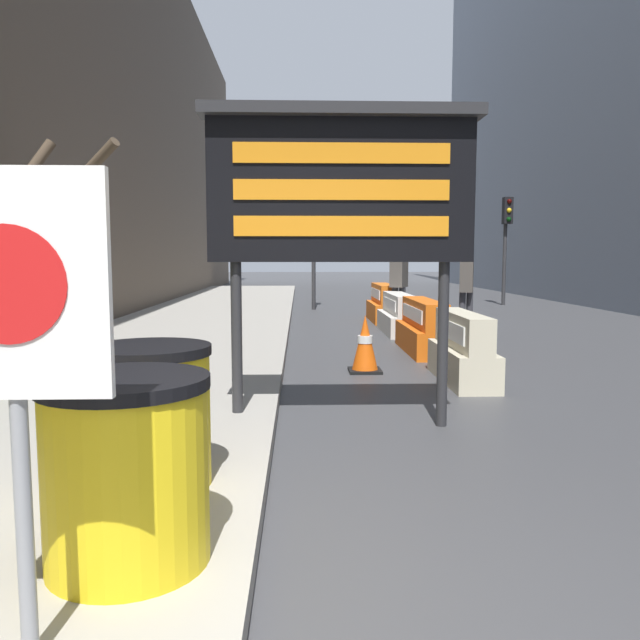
{
  "coord_description": "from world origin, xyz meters",
  "views": [
    {
      "loc": [
        0.22,
        -2.37,
        1.58
      ],
      "look_at": [
        0.5,
        6.13,
        0.7
      ],
      "focal_mm": 35.0,
      "sensor_mm": 36.0,
      "label": 1
    }
  ],
  "objects_px": {
    "jersey_barrier_white": "(399,316)",
    "jersey_barrier_orange_near": "(384,305)",
    "traffic_cone_near": "(408,308)",
    "message_board": "(341,189)",
    "jersey_barrier_orange_far": "(424,329)",
    "pedestrian_passerby": "(399,278)",
    "traffic_light_near_curb": "(314,205)",
    "pedestrian_worker": "(466,283)",
    "warning_sign": "(12,321)",
    "barrel_drum_foreground": "(127,470)",
    "traffic_light_far_side": "(507,227)",
    "jersey_barrier_cream": "(462,351)",
    "traffic_cone_mid": "(365,344)",
    "barrel_drum_middle": "(149,415)"
  },
  "relations": [
    {
      "from": "warning_sign",
      "to": "pedestrian_worker",
      "type": "relative_size",
      "value": 1.01
    },
    {
      "from": "pedestrian_passerby",
      "to": "pedestrian_worker",
      "type": "bearing_deg",
      "value": -96.52
    },
    {
      "from": "traffic_cone_mid",
      "to": "traffic_light_far_side",
      "type": "relative_size",
      "value": 0.23
    },
    {
      "from": "traffic_light_far_side",
      "to": "pedestrian_worker",
      "type": "bearing_deg",
      "value": -114.33
    },
    {
      "from": "jersey_barrier_white",
      "to": "traffic_cone_near",
      "type": "bearing_deg",
      "value": 75.64
    },
    {
      "from": "traffic_light_near_curb",
      "to": "pedestrian_worker",
      "type": "bearing_deg",
      "value": -59.83
    },
    {
      "from": "jersey_barrier_cream",
      "to": "traffic_cone_near",
      "type": "xyz_separation_m",
      "value": [
        0.58,
        7.3,
        -0.07
      ]
    },
    {
      "from": "barrel_drum_middle",
      "to": "traffic_light_far_side",
      "type": "height_order",
      "value": "traffic_light_far_side"
    },
    {
      "from": "barrel_drum_middle",
      "to": "message_board",
      "type": "xyz_separation_m",
      "value": [
        1.31,
        1.81,
        1.58
      ]
    },
    {
      "from": "message_board",
      "to": "traffic_light_near_curb",
      "type": "xyz_separation_m",
      "value": [
        0.04,
        12.68,
        0.89
      ]
    },
    {
      "from": "warning_sign",
      "to": "traffic_cone_near",
      "type": "distance_m",
      "value": 13.41
    },
    {
      "from": "traffic_cone_near",
      "to": "pedestrian_passerby",
      "type": "relative_size",
      "value": 0.35
    },
    {
      "from": "jersey_barrier_white",
      "to": "traffic_cone_near",
      "type": "height_order",
      "value": "jersey_barrier_white"
    },
    {
      "from": "barrel_drum_middle",
      "to": "pedestrian_worker",
      "type": "height_order",
      "value": "pedestrian_worker"
    },
    {
      "from": "message_board",
      "to": "traffic_cone_near",
      "type": "distance_m",
      "value": 9.79
    },
    {
      "from": "barrel_drum_middle",
      "to": "jersey_barrier_orange_far",
      "type": "xyz_separation_m",
      "value": [
        2.98,
        6.31,
        -0.21
      ]
    },
    {
      "from": "message_board",
      "to": "jersey_barrier_white",
      "type": "distance_m",
      "value": 7.49
    },
    {
      "from": "jersey_barrier_cream",
      "to": "jersey_barrier_white",
      "type": "xyz_separation_m",
      "value": [
        -0.0,
        5.02,
        -0.03
      ]
    },
    {
      "from": "message_board",
      "to": "jersey_barrier_orange_far",
      "type": "distance_m",
      "value": 5.12
    },
    {
      "from": "jersey_barrier_cream",
      "to": "pedestrian_passerby",
      "type": "bearing_deg",
      "value": 88.44
    },
    {
      "from": "jersey_barrier_orange_far",
      "to": "pedestrian_passerby",
      "type": "relative_size",
      "value": 1.13
    },
    {
      "from": "message_board",
      "to": "jersey_barrier_white",
      "type": "height_order",
      "value": "message_board"
    },
    {
      "from": "pedestrian_passerby",
      "to": "jersey_barrier_cream",
      "type": "bearing_deg",
      "value": -155.55
    },
    {
      "from": "traffic_cone_mid",
      "to": "traffic_light_far_side",
      "type": "height_order",
      "value": "traffic_light_far_side"
    },
    {
      "from": "barrel_drum_foreground",
      "to": "jersey_barrier_orange_near",
      "type": "distance_m",
      "value": 12.55
    },
    {
      "from": "barrel_drum_middle",
      "to": "jersey_barrier_cream",
      "type": "distance_m",
      "value": 4.88
    },
    {
      "from": "pedestrian_worker",
      "to": "warning_sign",
      "type": "bearing_deg",
      "value": 175.01
    },
    {
      "from": "warning_sign",
      "to": "jersey_barrier_white",
      "type": "height_order",
      "value": "warning_sign"
    },
    {
      "from": "barrel_drum_foreground",
      "to": "jersey_barrier_white",
      "type": "bearing_deg",
      "value": 73.9
    },
    {
      "from": "pedestrian_worker",
      "to": "jersey_barrier_orange_near",
      "type": "bearing_deg",
      "value": 52.98
    },
    {
      "from": "jersey_barrier_cream",
      "to": "jersey_barrier_orange_near",
      "type": "height_order",
      "value": "jersey_barrier_orange_near"
    },
    {
      "from": "message_board",
      "to": "jersey_barrier_orange_near",
      "type": "xyz_separation_m",
      "value": [
        1.67,
        9.41,
        -1.78
      ]
    },
    {
      "from": "warning_sign",
      "to": "jersey_barrier_white",
      "type": "distance_m",
      "value": 11.07
    },
    {
      "from": "warning_sign",
      "to": "traffic_cone_mid",
      "type": "relative_size",
      "value": 2.19
    },
    {
      "from": "traffic_cone_near",
      "to": "pedestrian_passerby",
      "type": "xyz_separation_m",
      "value": [
        -0.41,
        -1.15,
        0.77
      ]
    },
    {
      "from": "pedestrian_passerby",
      "to": "jersey_barrier_white",
      "type": "bearing_deg",
      "value": -162.5
    },
    {
      "from": "barrel_drum_foreground",
      "to": "barrel_drum_middle",
      "type": "height_order",
      "value": "same"
    },
    {
      "from": "pedestrian_worker",
      "to": "pedestrian_passerby",
      "type": "relative_size",
      "value": 0.93
    },
    {
      "from": "jersey_barrier_cream",
      "to": "jersey_barrier_white",
      "type": "distance_m",
      "value": 5.02
    },
    {
      "from": "jersey_barrier_cream",
      "to": "traffic_light_far_side",
      "type": "relative_size",
      "value": 0.5
    },
    {
      "from": "traffic_light_far_side",
      "to": "pedestrian_worker",
      "type": "xyz_separation_m",
      "value": [
        -3.09,
        -6.84,
        -1.5
      ]
    },
    {
      "from": "traffic_cone_mid",
      "to": "traffic_light_far_side",
      "type": "bearing_deg",
      "value": 63.51
    },
    {
      "from": "jersey_barrier_cream",
      "to": "traffic_cone_mid",
      "type": "height_order",
      "value": "jersey_barrier_cream"
    },
    {
      "from": "jersey_barrier_cream",
      "to": "traffic_cone_mid",
      "type": "xyz_separation_m",
      "value": [
        -1.16,
        0.69,
        0.0
      ]
    },
    {
      "from": "barrel_drum_foreground",
      "to": "barrel_drum_middle",
      "type": "distance_m",
      "value": 1.01
    },
    {
      "from": "jersey_barrier_white",
      "to": "jersey_barrier_orange_near",
      "type": "xyz_separation_m",
      "value": [
        0.0,
        2.34,
        0.04
      ]
    },
    {
      "from": "jersey_barrier_white",
      "to": "message_board",
      "type": "bearing_deg",
      "value": -103.32
    },
    {
      "from": "message_board",
      "to": "traffic_cone_near",
      "type": "height_order",
      "value": "message_board"
    },
    {
      "from": "traffic_cone_near",
      "to": "pedestrian_passerby",
      "type": "distance_m",
      "value": 1.45
    },
    {
      "from": "barrel_drum_middle",
      "to": "jersey_barrier_white",
      "type": "xyz_separation_m",
      "value": [
        2.98,
        8.88,
        -0.23
      ]
    }
  ]
}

